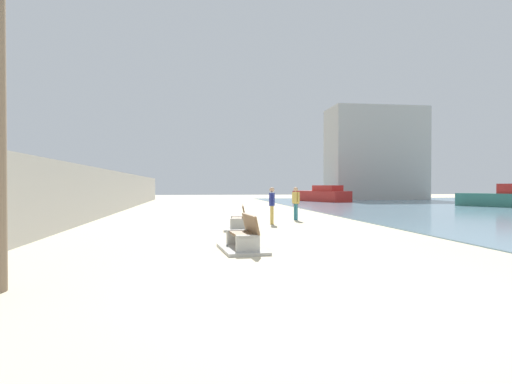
{
  "coord_description": "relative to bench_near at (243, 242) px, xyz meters",
  "views": [
    {
      "loc": [
        -2.14,
        -7.01,
        1.75
      ],
      "look_at": [
        1.42,
        17.76,
        1.4
      ],
      "focal_mm": 30.34,
      "sensor_mm": 36.0,
      "label": 1
    }
  ],
  "objects": [
    {
      "name": "bench_far",
      "position": [
        0.46,
        5.63,
        0.0
      ],
      "size": [
        1.31,
        2.2,
        0.98
      ],
      "color": "#ADAAA3",
      "rests_on": "ground"
    },
    {
      "name": "harbor_building",
      "position": [
        21.87,
        41.4,
        5.63
      ],
      "size": [
        12.0,
        6.0,
        11.72
      ],
      "primitive_type": "cube",
      "color": "#ADAAA3",
      "rests_on": "ground"
    },
    {
      "name": "ground_plane",
      "position": [
        0.82,
        13.4,
        -0.23
      ],
      "size": [
        120.0,
        120.0,
        0.0
      ],
      "primitive_type": "plane",
      "color": "beige"
    },
    {
      "name": "seawall",
      "position": [
        -6.68,
        13.4,
        1.12
      ],
      "size": [
        0.8,
        64.0,
        2.71
      ],
      "primitive_type": "cube",
      "color": "#ADAAA3",
      "rests_on": "ground"
    },
    {
      "name": "boat_far_left",
      "position": [
        23.81,
        19.91,
        0.53
      ],
      "size": [
        5.04,
        7.45,
        1.9
      ],
      "color": "#337060",
      "rests_on": "water_bay"
    },
    {
      "name": "boat_far_right",
      "position": [
        12.8,
        35.02,
        0.51
      ],
      "size": [
        4.98,
        8.07,
        1.78
      ],
      "color": "red",
      "rests_on": "water_bay"
    },
    {
      "name": "person_walking",
      "position": [
        2.21,
        7.8,
        0.75
      ],
      "size": [
        0.3,
        0.48,
        1.69
      ],
      "color": "gold",
      "rests_on": "ground"
    },
    {
      "name": "bench_near",
      "position": [
        0.0,
        0.0,
        0.0
      ],
      "size": [
        1.28,
        2.19,
        0.98
      ],
      "color": "#ADAAA3",
      "rests_on": "ground"
    },
    {
      "name": "person_standing",
      "position": [
        3.83,
        9.93,
        0.76
      ],
      "size": [
        0.31,
        0.47,
        1.7
      ],
      "color": "teal",
      "rests_on": "ground"
    }
  ]
}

